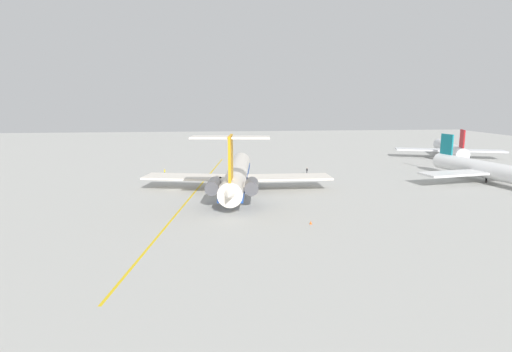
# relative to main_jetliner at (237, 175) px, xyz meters

# --- Properties ---
(ground) EXTENTS (338.21, 338.21, 0.00)m
(ground) POSITION_rel_main_jetliner_xyz_m (-3.87, -12.78, -3.57)
(ground) COLOR #ADADA8
(main_jetliner) EXTENTS (44.91, 39.75, 13.08)m
(main_jetliner) POSITION_rel_main_jetliner_xyz_m (0.00, 0.00, 0.00)
(main_jetliner) COLOR silver
(main_jetliner) RESTS_ON ground
(airliner_far_left) EXTENTS (33.66, 33.74, 10.27)m
(airliner_far_left) POSITION_rel_main_jetliner_xyz_m (-44.95, 73.24, -0.54)
(airliner_far_left) COLOR silver
(airliner_far_left) RESTS_ON ground
(airliner_mid_left) EXTENTS (34.01, 33.80, 10.17)m
(airliner_mid_left) POSITION_rel_main_jetliner_xyz_m (-2.78, 58.13, -0.57)
(airliner_mid_left) COLOR white
(airliner_mid_left) RESTS_ON ground
(ground_crew_near_nose) EXTENTS (0.28, 0.40, 1.77)m
(ground_crew_near_nose) POSITION_rel_main_jetliner_xyz_m (-18.97, 19.28, -2.45)
(ground_crew_near_nose) COLOR black
(ground_crew_near_nose) RESTS_ON ground
(ground_crew_near_tail) EXTENTS (0.43, 0.28, 1.74)m
(ground_crew_near_tail) POSITION_rel_main_jetliner_xyz_m (-21.39, -16.89, -2.46)
(ground_crew_near_tail) COLOR black
(ground_crew_near_tail) RESTS_ON ground
(safety_cone_nose) EXTENTS (0.40, 0.40, 0.55)m
(safety_cone_nose) POSITION_rel_main_jetliner_xyz_m (24.03, 9.84, -3.29)
(safety_cone_nose) COLOR #EA590F
(safety_cone_nose) RESTS_ON ground
(taxiway_centreline) EXTENTS (97.18, 14.60, 0.01)m
(taxiway_centreline) POSITION_rel_main_jetliner_xyz_m (-1.25, -8.62, -3.56)
(taxiway_centreline) COLOR gold
(taxiway_centreline) RESTS_ON ground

